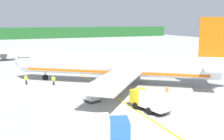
% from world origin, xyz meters
% --- Properties ---
extents(ground, '(240.00, 320.00, 0.20)m').
position_xyz_m(ground, '(0.00, 48.00, -0.10)').
color(ground, '#999993').
extents(distant_treeline, '(216.00, 6.00, 7.52)m').
position_xyz_m(distant_treeline, '(0.00, 155.34, 3.76)').
color(distant_treeline, '#1E5123').
rests_on(distant_treeline, ground).
extents(airliner_foreground, '(35.83, 30.59, 11.90)m').
position_xyz_m(airliner_foreground, '(3.84, 15.21, 3.39)').
color(airliner_foreground, silver).
rests_on(airliner_foreground, ground).
extents(service_truck_baggage, '(6.65, 4.06, 2.73)m').
position_xyz_m(service_truck_baggage, '(-7.95, -5.55, 1.53)').
color(service_truck_baggage, '#2659A5').
rests_on(service_truck_baggage, ground).
extents(service_truck_catering, '(3.38, 5.81, 2.64)m').
position_xyz_m(service_truck_catering, '(1.68, 0.40, 1.49)').
color(service_truck_catering, yellow).
rests_on(service_truck_catering, ground).
extents(cargo_container_near, '(2.20, 2.20, 2.03)m').
position_xyz_m(cargo_container_near, '(-3.86, 6.99, 0.96)').
color(cargo_container_near, '#333338').
rests_on(cargo_container_near, ground).
extents(crew_marshaller, '(0.44, 0.54, 1.74)m').
position_xyz_m(crew_marshaller, '(4.93, 3.11, 1.03)').
color(crew_marshaller, '#191E33').
rests_on(crew_marshaller, ground).
extents(crew_loader_left, '(0.60, 0.37, 1.72)m').
position_xyz_m(crew_loader_left, '(-7.04, 18.80, 1.01)').
color(crew_loader_left, '#191E33').
rests_on(crew_loader_left, ground).
extents(crew_loader_right, '(0.50, 0.47, 1.73)m').
position_xyz_m(crew_loader_right, '(-11.48, 21.32, 1.02)').
color(crew_loader_right, '#191E33').
rests_on(crew_loader_right, ground).
extents(crew_supervisor, '(0.57, 0.42, 1.76)m').
position_xyz_m(crew_supervisor, '(7.02, 4.39, 1.05)').
color(crew_supervisor, '#191E33').
rests_on(crew_supervisor, ground).
extents(apron_guide_line, '(0.30, 60.00, 0.01)m').
position_xyz_m(apron_guide_line, '(0.19, 10.54, 0.01)').
color(apron_guide_line, yellow).
rests_on(apron_guide_line, ground).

